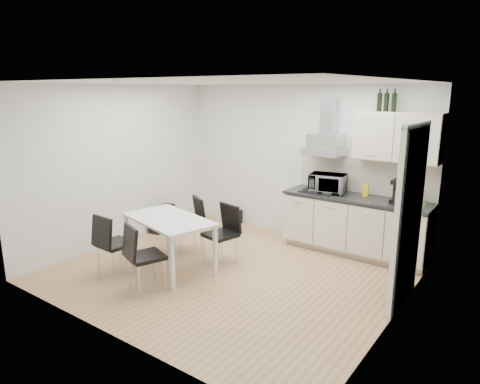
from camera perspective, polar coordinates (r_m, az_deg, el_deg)
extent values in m
plane|color=tan|center=(6.15, -1.41, -10.58)|extent=(4.50, 4.50, 0.00)
cube|color=white|center=(7.40, 7.96, 3.97)|extent=(4.50, 0.10, 2.60)
cube|color=white|center=(4.37, -17.60, -3.15)|extent=(4.50, 0.10, 2.60)
cube|color=white|center=(7.30, -15.69, 3.47)|extent=(0.10, 4.00, 2.60)
cube|color=white|center=(4.76, 20.60, -2.05)|extent=(0.10, 4.00, 2.60)
plane|color=white|center=(5.62, -1.57, 14.44)|extent=(4.50, 4.50, 0.00)
cube|color=white|center=(5.35, 21.57, -3.26)|extent=(0.08, 1.04, 2.10)
cube|color=beige|center=(7.04, 14.96, -7.41)|extent=(2.16, 0.52, 0.10)
cube|color=white|center=(6.87, 15.06, -4.16)|extent=(2.20, 0.60, 0.76)
cube|color=#252628|center=(6.75, 15.24, -0.77)|extent=(2.22, 0.64, 0.04)
cube|color=beige|center=(6.95, 16.28, 2.20)|extent=(2.20, 0.02, 0.58)
cube|color=white|center=(6.56, 20.28, 6.92)|extent=(1.20, 0.35, 0.70)
cube|color=silver|center=(6.92, 11.23, 6.12)|extent=(0.60, 0.46, 0.30)
cube|color=silver|center=(6.98, 11.79, 9.87)|extent=(0.22, 0.20, 0.55)
imported|color=silver|center=(6.87, 11.63, 1.41)|extent=(0.58, 0.39, 0.37)
cube|color=yellow|center=(6.79, 16.42, 0.19)|extent=(0.08, 0.04, 0.18)
cylinder|color=brown|center=(6.44, 22.89, -1.35)|extent=(0.04, 0.04, 0.11)
cylinder|color=#4C6626|center=(6.43, 23.41, -1.43)|extent=(0.04, 0.04, 0.11)
cylinder|color=black|center=(6.62, 18.11, 11.57)|extent=(0.07, 0.07, 0.32)
cylinder|color=black|center=(6.59, 18.95, 11.50)|extent=(0.07, 0.07, 0.32)
cylinder|color=black|center=(6.55, 19.88, 11.43)|extent=(0.07, 0.07, 0.32)
cube|color=white|center=(6.10, -9.52, -3.58)|extent=(1.52, 1.09, 0.03)
cube|color=white|center=(6.60, -14.80, -5.94)|extent=(0.06, 0.06, 0.72)
cube|color=white|center=(5.55, -9.02, -9.43)|extent=(0.06, 0.06, 0.72)
cube|color=white|center=(6.90, -9.69, -4.83)|extent=(0.06, 0.06, 0.72)
cube|color=white|center=(5.90, -3.31, -7.86)|extent=(0.06, 0.06, 0.72)
cube|color=black|center=(7.93, -10.37, -3.48)|extent=(0.31, 0.57, 0.45)
cube|color=gold|center=(7.80, -9.82, -2.50)|extent=(0.09, 0.48, 0.07)
cube|color=black|center=(8.23, -0.34, -3.30)|extent=(0.19, 0.17, 0.26)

